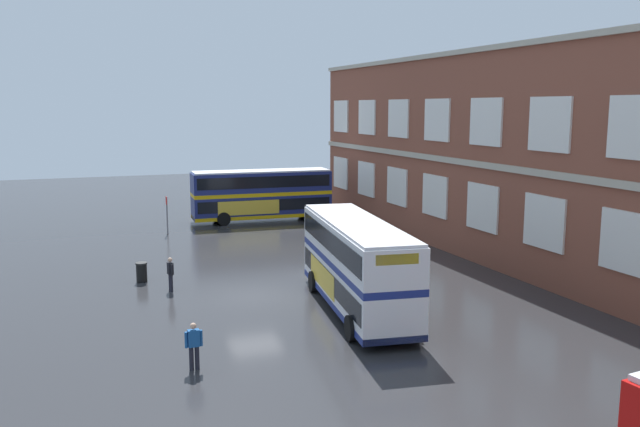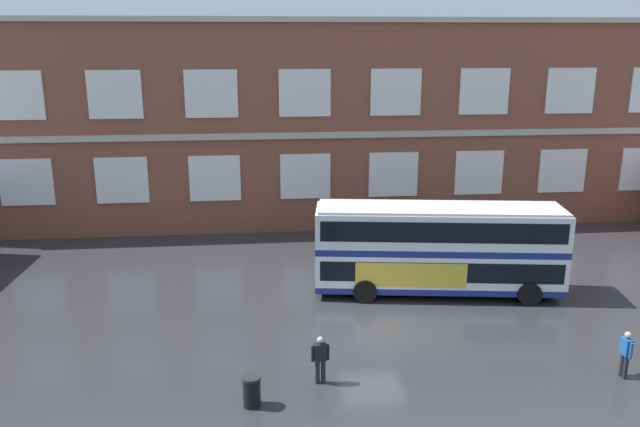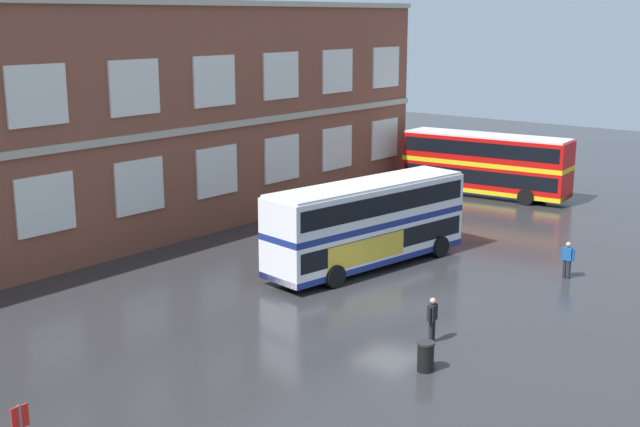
{
  "view_description": "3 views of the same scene",
  "coord_description": "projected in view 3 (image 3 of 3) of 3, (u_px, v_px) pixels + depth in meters",
  "views": [
    {
      "loc": [
        30.02,
        -8.0,
        9.14
      ],
      "look_at": [
        -1.89,
        4.13,
        3.55
      ],
      "focal_mm": 37.05,
      "sensor_mm": 36.0,
      "label": 1
    },
    {
      "loc": [
        -4.44,
        -22.92,
        11.28
      ],
      "look_at": [
        -1.57,
        5.04,
        3.56
      ],
      "focal_mm": 35.96,
      "sensor_mm": 36.0,
      "label": 2
    },
    {
      "loc": [
        -27.01,
        -18.46,
        11.59
      ],
      "look_at": [
        -0.77,
        3.01,
        3.52
      ],
      "focal_mm": 46.63,
      "sensor_mm": 36.0,
      "label": 3
    }
  ],
  "objects": [
    {
      "name": "station_litter_bin",
      "position": [
        426.0,
        356.0,
        27.74
      ],
      "size": [
        0.6,
        0.6,
        1.03
      ],
      "color": "black",
      "rests_on": "ground"
    },
    {
      "name": "double_decker_far",
      "position": [
        485.0,
        163.0,
        54.62
      ],
      "size": [
        3.74,
        11.21,
        4.07
      ],
      "color": "red",
      "rests_on": "ground"
    },
    {
      "name": "waiting_passenger",
      "position": [
        567.0,
        258.0,
        37.5
      ],
      "size": [
        0.26,
        0.63,
        1.7
      ],
      "color": "black",
      "rests_on": "ground"
    },
    {
      "name": "double_decker_middle",
      "position": [
        367.0,
        223.0,
        38.97
      ],
      "size": [
        11.26,
        4.13,
        4.07
      ],
      "color": "silver",
      "rests_on": "ground"
    },
    {
      "name": "brick_terminal_building",
      "position": [
        87.0,
        126.0,
        42.92
      ],
      "size": [
        47.5,
        8.19,
        12.43
      ],
      "color": "brown",
      "rests_on": "ground"
    },
    {
      "name": "second_passenger",
      "position": [
        432.0,
        318.0,
        30.1
      ],
      "size": [
        0.64,
        0.29,
        1.7
      ],
      "color": "black",
      "rests_on": "ground"
    },
    {
      "name": "ground_plane",
      "position": [
        350.0,
        293.0,
        35.63
      ],
      "size": [
        120.0,
        120.0,
        0.0
      ],
      "primitive_type": "plane",
      "color": "#2B2B2D"
    }
  ]
}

